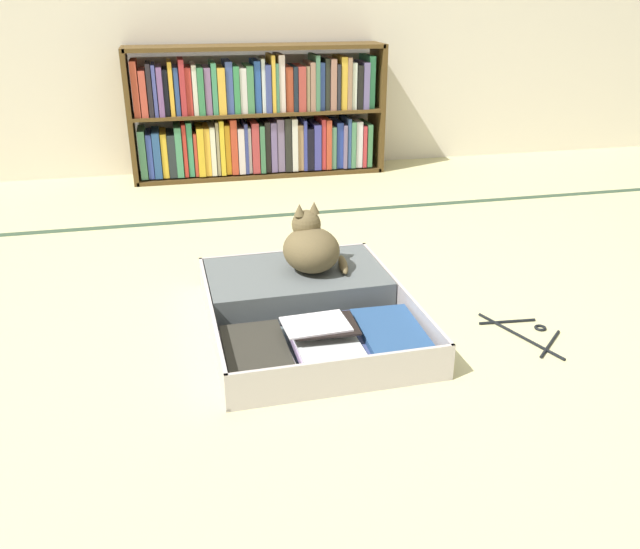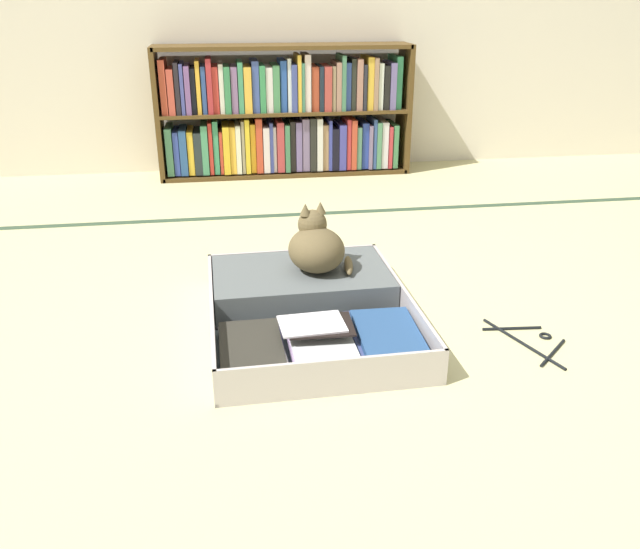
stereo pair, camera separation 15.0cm
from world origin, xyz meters
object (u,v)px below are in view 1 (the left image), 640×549
Objects in this scene: bookshelf at (257,116)px; black_cat at (311,247)px; clothes_hanger at (527,333)px; open_suitcase at (306,305)px.

bookshelf reaches higher than black_cat.
open_suitcase is at bearing 157.79° from clothes_hanger.
bookshelf is 1.88m from black_cat.
black_cat is (0.05, 0.15, 0.16)m from open_suitcase.
clothes_hanger is at bearing -22.21° from open_suitcase.
black_cat is (-0.06, -1.88, -0.16)m from bookshelf.
open_suitcase reaches higher than clothes_hanger.
black_cat is 0.81m from clothes_hanger.
bookshelf is 2.06m from open_suitcase.
clothes_hanger is (0.71, -0.29, -0.05)m from open_suitcase.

